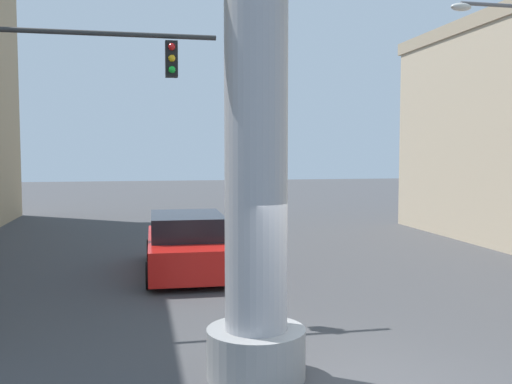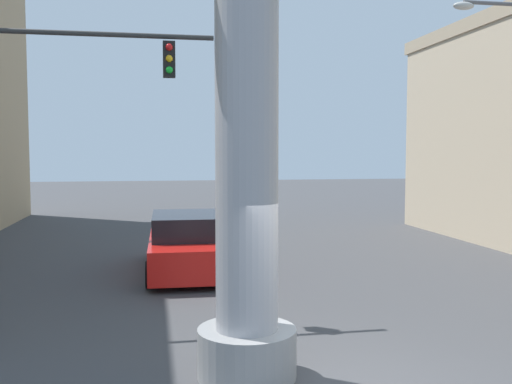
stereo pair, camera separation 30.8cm
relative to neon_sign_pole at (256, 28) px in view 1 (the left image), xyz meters
The scene contains 5 objects.
ground_plane 10.66m from the neon_sign_pole, 82.88° to the left, with size 94.88×94.88×0.00m, color #424244.
neon_sign_pole is the anchor object (origin of this frame).
street_lamp 9.84m from the neon_sign_pole, 35.34° to the left, with size 2.19×0.28×7.16m.
traffic_light_mast 5.58m from the neon_sign_pole, 137.40° to the left, with size 5.99×0.32×5.59m.
car_lead 8.47m from the neon_sign_pole, 93.03° to the left, with size 2.23×4.97×1.56m.
Camera 1 is at (-2.77, -7.18, 3.21)m, focal length 40.00 mm.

